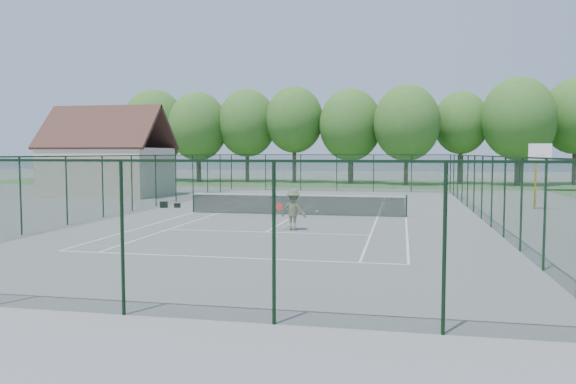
# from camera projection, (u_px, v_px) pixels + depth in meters

# --- Properties ---
(ground) EXTENTS (140.00, 140.00, 0.00)m
(ground) POSITION_uv_depth(u_px,v_px,m) (296.00, 215.00, 28.50)
(ground) COLOR slate
(ground) RESTS_ON ground
(grass_far) EXTENTS (80.00, 16.00, 0.01)m
(grass_far) POSITION_uv_depth(u_px,v_px,m) (350.00, 183.00, 57.82)
(grass_far) COLOR #457336
(grass_far) RESTS_ON ground
(court_lines) EXTENTS (11.05, 23.85, 0.01)m
(court_lines) POSITION_uv_depth(u_px,v_px,m) (296.00, 215.00, 28.50)
(court_lines) COLOR white
(court_lines) RESTS_ON ground
(tennis_net) EXTENTS (11.08, 0.08, 1.10)m
(tennis_net) POSITION_uv_depth(u_px,v_px,m) (296.00, 204.00, 28.46)
(tennis_net) COLOR black
(tennis_net) RESTS_ON ground
(fence_enclosure) EXTENTS (18.05, 36.05, 3.02)m
(fence_enclosure) POSITION_uv_depth(u_px,v_px,m) (296.00, 184.00, 28.39)
(fence_enclosure) COLOR #1D3B24
(fence_enclosure) RESTS_ON ground
(utility_building) EXTENTS (8.60, 6.27, 6.63)m
(utility_building) POSITION_uv_depth(u_px,v_px,m) (108.00, 153.00, 41.25)
(utility_building) COLOR beige
(utility_building) RESTS_ON ground
(tree_line_far) EXTENTS (39.40, 6.40, 9.70)m
(tree_line_far) POSITION_uv_depth(u_px,v_px,m) (350.00, 125.00, 57.41)
(tree_line_far) COLOR #3A2A1E
(tree_line_far) RESTS_ON ground
(basketball_goal) EXTENTS (1.20, 1.43, 3.65)m
(basketball_goal) POSITION_uv_depth(u_px,v_px,m) (538.00, 163.00, 30.92)
(basketball_goal) COLOR #CE9F09
(basketball_goal) RESTS_ON ground
(sports_bag_a) EXTENTS (0.51, 0.42, 0.35)m
(sports_bag_a) POSITION_uv_depth(u_px,v_px,m) (164.00, 205.00, 32.18)
(sports_bag_a) COLOR black
(sports_bag_a) RESTS_ON ground
(sports_bag_b) EXTENTS (0.34, 0.22, 0.26)m
(sports_bag_b) POSITION_uv_depth(u_px,v_px,m) (177.00, 205.00, 32.20)
(sports_bag_b) COLOR black
(sports_bag_b) RESTS_ON ground
(tennis_player) EXTENTS (1.79, 0.87, 1.66)m
(tennis_player) POSITION_uv_depth(u_px,v_px,m) (293.00, 210.00, 22.80)
(tennis_player) COLOR #5E6143
(tennis_player) RESTS_ON ground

